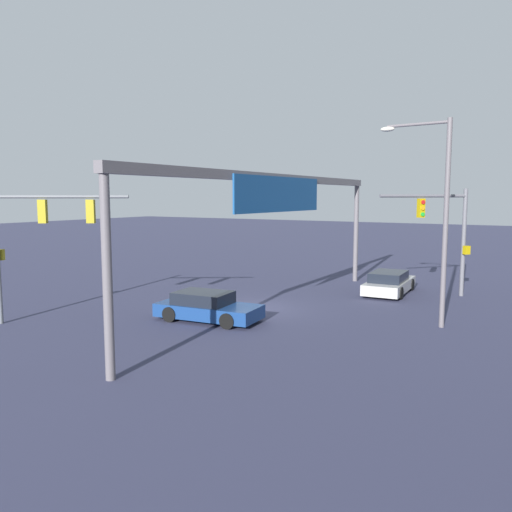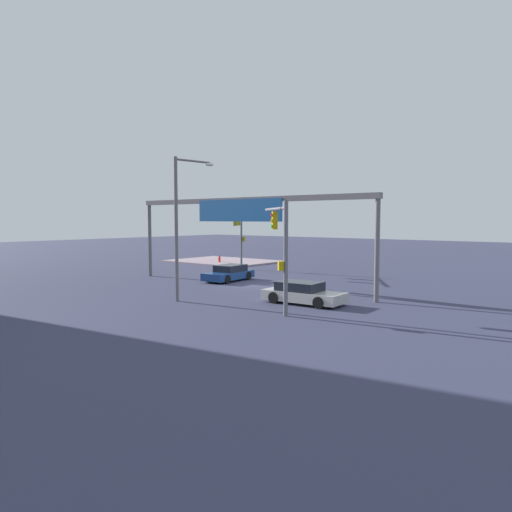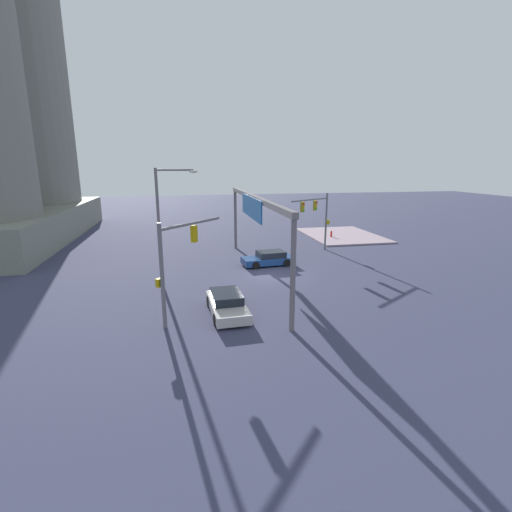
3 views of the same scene
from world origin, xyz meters
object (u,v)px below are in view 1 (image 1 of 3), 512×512
Objects in this scene: traffic_signal_near_corner at (447,226)px; sedan_car_approaching at (389,283)px; streetlamp_curved_arm at (438,207)px; traffic_signal_opposite_side at (34,228)px; sedan_car_waiting_far at (207,307)px.

sedan_car_approaching is at bearing -39.03° from traffic_signal_near_corner.
traffic_signal_near_corner is 6.58m from streetlamp_curved_arm.
traffic_signal_opposite_side is 1.22× the size of sedan_car_approaching.
sedan_car_approaching is (0.46, -2.74, -3.13)m from traffic_signal_near_corner.
traffic_signal_opposite_side is 16.14m from streetlamp_curved_arm.
traffic_signal_near_corner is at bearing 14.31° from traffic_signal_opposite_side.
streetlamp_curved_arm is at bearing -152.27° from sedan_car_approaching.
traffic_signal_opposite_side reaches higher than traffic_signal_near_corner.
streetlamp_curved_arm is at bearing 48.63° from traffic_signal_near_corner.
traffic_signal_opposite_side is at bearing -151.29° from sedan_car_waiting_far.
traffic_signal_near_corner is 1.20× the size of sedan_car_approaching.
streetlamp_curved_arm is at bearing -3.68° from traffic_signal_opposite_side.
traffic_signal_opposite_side is 1.25× the size of sedan_car_waiting_far.
traffic_signal_near_corner is at bearing 48.08° from sedan_car_waiting_far.
traffic_signal_near_corner is 0.68× the size of streetlamp_curved_arm.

